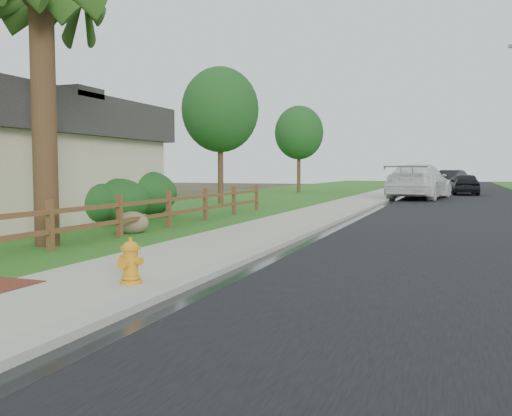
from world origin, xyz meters
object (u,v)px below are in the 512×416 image
at_px(ranch_fence, 146,211).
at_px(dark_car_mid, 464,184).
at_px(fire_hydrant, 130,262).
at_px(white_suv, 419,182).

distance_m(ranch_fence, dark_car_mid, 28.60).
distance_m(fire_hydrant, dark_car_mid, 33.65).
relative_size(fire_hydrant, white_suv, 0.09).
height_order(fire_hydrant, dark_car_mid, dark_car_mid).
bearing_deg(fire_hydrant, ranch_fence, 120.03).
distance_m(fire_hydrant, white_suv, 26.62).
xyz_separation_m(fire_hydrant, white_suv, (2.19, 26.52, 0.62)).
height_order(white_suv, dark_car_mid, white_suv).
height_order(fire_hydrant, white_suv, white_suv).
xyz_separation_m(ranch_fence, white_suv, (5.60, 20.62, 0.40)).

